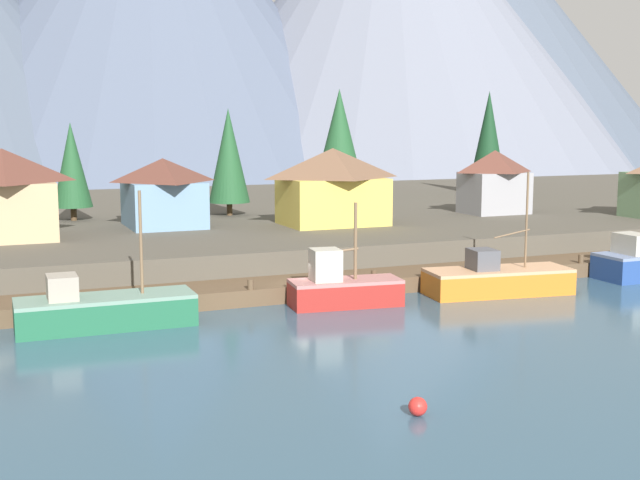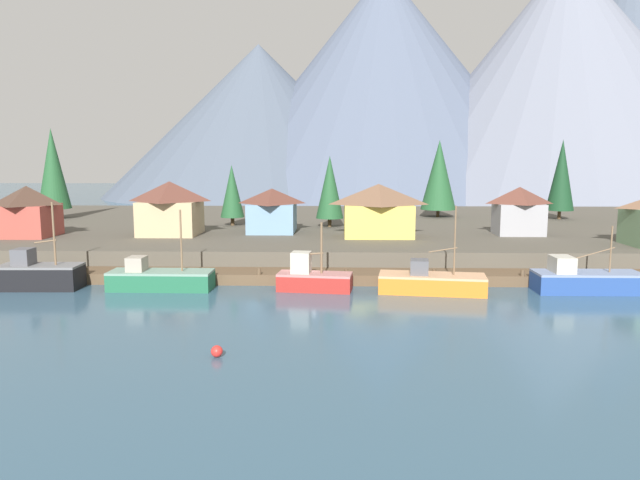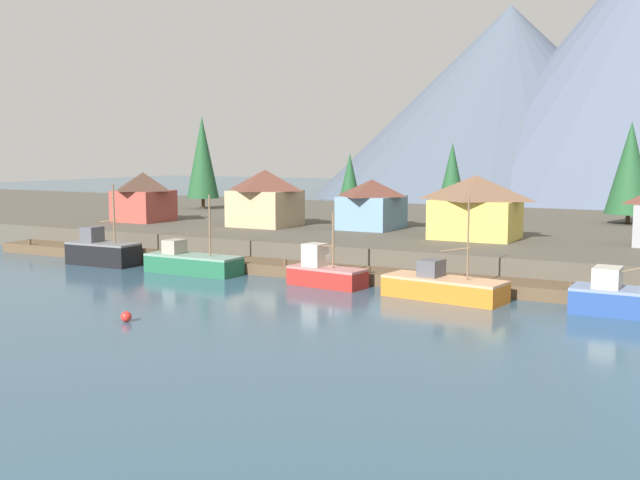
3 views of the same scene
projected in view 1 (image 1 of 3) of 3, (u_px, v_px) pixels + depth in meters
The scene contains 18 objects.
ground_plane at pixel (223, 259), 67.75m from camera, with size 400.00×400.00×1.00m, color #335166.
dock at pixel (303, 287), 51.14m from camera, with size 80.00×4.00×1.60m.
shoreline_bank at pixel (188, 222), 78.48m from camera, with size 400.00×56.00×2.50m, color #4C473D.
mountain_central_peak at pixel (150, 11), 176.84m from camera, with size 111.89×111.89×69.30m, color #4C566B.
mountain_east_peak at pixel (388, 15), 185.68m from camera, with size 111.26×111.26×69.69m, color slate.
mountain_far_ridge at pixel (452, 23), 206.60m from camera, with size 112.81×112.81×71.26m, color #475160.
fishing_boat_green at pixel (103, 310), 42.91m from camera, with size 9.13×3.08×7.14m.
fishing_boat_red at pixel (342, 288), 48.04m from camera, with size 6.74×3.24×6.06m.
fishing_boat_orange at pixel (497, 280), 51.43m from camera, with size 9.44×4.36×7.61m.
house_grey at pixel (494, 181), 74.49m from camera, with size 5.71×4.40×5.73m.
house_yellow at pixel (333, 186), 66.10m from camera, with size 8.29×6.00×6.16m.
house_tan at pixel (4, 193), 57.56m from camera, with size 7.05×6.68×6.39m.
house_blue at pixel (163, 192), 64.90m from camera, with size 5.96×7.06×5.40m.
conifer_near_left at pixel (72, 165), 68.64m from camera, with size 3.23×3.23×8.21m.
conifer_mid_left at pixel (229, 156), 72.52m from camera, with size 3.67×3.67×9.44m.
conifer_mid_right at pixel (339, 138), 91.25m from camera, with size 5.42×5.42×11.92m.
conifer_back_left at pixel (488, 137), 95.46m from camera, with size 4.03×4.03×11.85m.
channel_buoy at pixel (418, 406), 30.01m from camera, with size 0.70×0.70×0.70m, color red.
Camera 1 is at (-18.32, -44.79, 10.58)m, focal length 46.19 mm.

